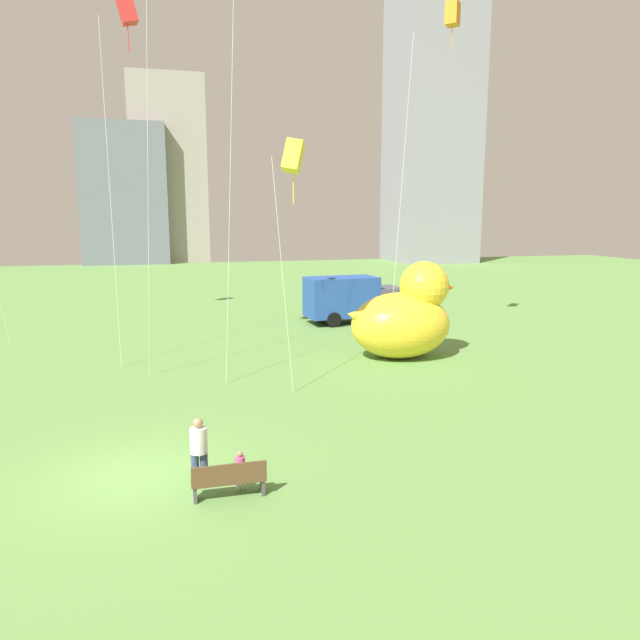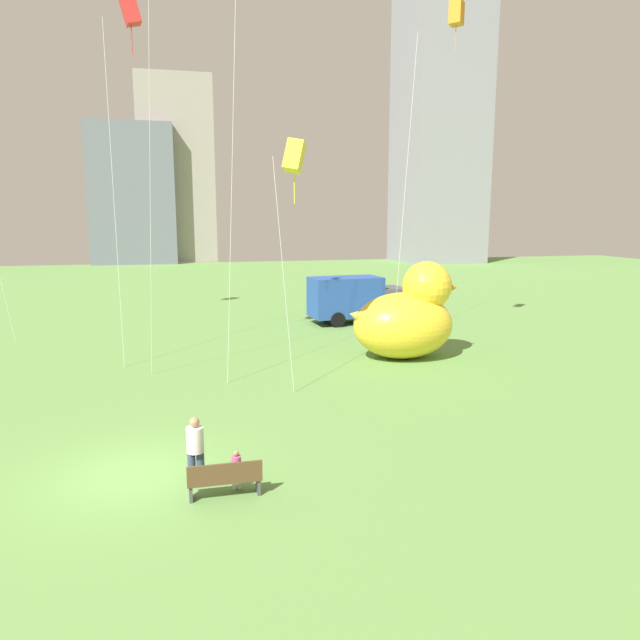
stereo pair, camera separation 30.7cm
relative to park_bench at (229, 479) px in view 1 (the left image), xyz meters
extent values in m
plane|color=#639447|center=(-2.24, 1.85, -0.48)|extent=(140.00, 140.00, 0.00)
cube|color=brown|center=(0.00, 0.08, -0.06)|extent=(1.74, 0.46, 0.06)
cube|color=brown|center=(0.00, -0.12, 0.20)|extent=(1.74, 0.07, 0.45)
cube|color=#47474C|center=(-0.79, 0.08, -0.28)|extent=(0.08, 0.37, 0.39)
cube|color=#47474C|center=(0.79, 0.08, -0.28)|extent=(0.08, 0.37, 0.39)
cylinder|color=#38476B|center=(-0.74, 0.87, -0.05)|extent=(0.19, 0.19, 0.85)
cylinder|color=#38476B|center=(-0.52, 0.87, -0.05)|extent=(0.19, 0.19, 0.85)
cylinder|color=white|center=(-0.63, 0.87, 0.69)|extent=(0.42, 0.42, 0.64)
sphere|color=#A87C5B|center=(-0.63, 0.87, 1.13)|extent=(0.25, 0.25, 0.25)
cylinder|color=silver|center=(0.25, 0.40, -0.24)|extent=(0.11, 0.11, 0.48)
cylinder|color=silver|center=(0.37, 0.40, -0.24)|extent=(0.11, 0.11, 0.48)
cylinder|color=#D85999|center=(0.31, 0.40, 0.18)|extent=(0.24, 0.24, 0.36)
sphere|color=#A87C5B|center=(0.31, 0.40, 0.43)|extent=(0.14, 0.14, 0.14)
ellipsoid|color=yellow|center=(9.21, 12.05, 1.06)|extent=(4.70, 3.48, 3.07)
sphere|color=yellow|center=(10.33, 12.05, 2.87)|extent=(2.29, 2.29, 2.29)
cone|color=orange|center=(11.36, 12.05, 2.75)|extent=(1.03, 1.03, 1.03)
cone|color=yellow|center=(7.16, 12.05, 1.57)|extent=(1.40, 1.23, 1.48)
cube|color=#264CA5|center=(9.10, 21.29, 1.17)|extent=(4.46, 2.67, 2.40)
cube|color=#4C4C56|center=(12.06, 21.56, 0.81)|extent=(1.86, 2.44, 1.68)
cylinder|color=black|center=(11.86, 21.54, -0.03)|extent=(1.11, 2.47, 0.90)
cylinder|color=black|center=(8.20, 21.21, -0.03)|extent=(1.11, 2.47, 0.90)
cube|color=slate|center=(-6.24, 73.82, 8.87)|extent=(11.25, 8.01, 18.70)
cube|color=#9E938C|center=(-0.24, 75.68, 12.29)|extent=(10.31, 7.25, 25.54)
cube|color=gray|center=(35.76, 66.59, 18.19)|extent=(10.71, 11.23, 37.34)
cylinder|color=silver|center=(-1.67, 10.99, 9.06)|extent=(0.85, 1.71, 19.09)
cylinder|color=silver|center=(2.94, 8.32, 3.86)|extent=(0.56, 1.00, 8.68)
cube|color=yellow|center=(3.43, 8.59, 8.20)|extent=(1.02, 0.96, 1.30)
cylinder|color=yellow|center=(3.43, 8.59, 7.30)|extent=(0.04, 0.04, 1.60)
cylinder|color=silver|center=(1.38, 10.69, 8.06)|extent=(1.00, 1.90, 17.07)
cylinder|color=silver|center=(-3.41, 14.44, 7.02)|extent=(0.27, 2.20, 15.00)
cube|color=red|center=(-2.32, 14.56, 14.52)|extent=(0.94, 0.73, 1.25)
cylinder|color=red|center=(-2.32, 14.56, 13.62)|extent=(0.04, 0.04, 1.60)
cylinder|color=silver|center=(10.91, 16.46, 7.64)|extent=(2.56, 3.87, 16.23)
cube|color=orange|center=(12.83, 15.20, 15.75)|extent=(0.90, 0.93, 1.16)
cylinder|color=orange|center=(12.83, 15.20, 14.85)|extent=(0.04, 0.04, 1.60)
camera|label=1|loc=(-1.21, -13.06, 6.09)|focal=33.17mm
camera|label=2|loc=(-0.91, -13.14, 6.09)|focal=33.17mm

